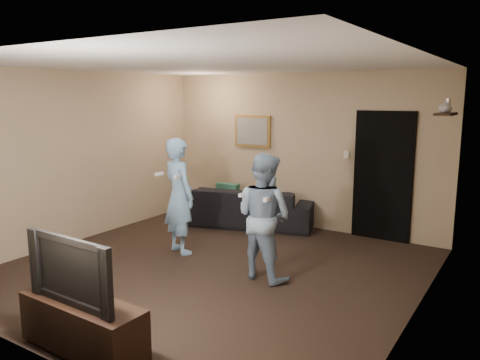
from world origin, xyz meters
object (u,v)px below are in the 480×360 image
Objects in this scene: tv_console at (83,325)px; wii_player_left at (179,196)px; television at (79,268)px; sofa at (248,206)px; wii_player_right at (264,216)px.

wii_player_left is (-1.02, 2.53, 0.57)m from tv_console.
wii_player_left reaches higher than television.
tv_console is at bearing 85.75° from sofa.
wii_player_left reaches higher than tv_console.
wii_player_left is at bearing 113.26° from television.
television is 2.40m from wii_player_right.
tv_console is 0.81× the size of wii_player_right.
wii_player_right reaches higher than sofa.
sofa is at bearing 103.96° from tv_console.
television is at bearing 85.75° from sofa.
television is (-0.00, 0.00, 0.52)m from tv_console.
tv_console is at bearing 1.33° from television.
tv_console is 2.79m from wii_player_left.
sofa is 2.44m from wii_player_right.
sofa is at bearing 88.13° from wii_player_left.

